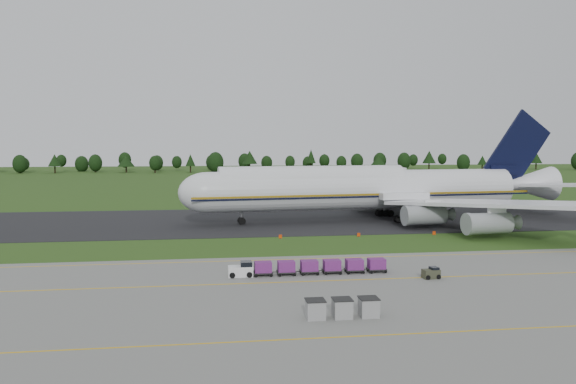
{
  "coord_description": "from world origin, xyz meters",
  "views": [
    {
      "loc": [
        -13.0,
        -82.21,
        15.35
      ],
      "look_at": [
        -1.62,
        2.0,
        7.93
      ],
      "focal_mm": 35.0,
      "sensor_mm": 36.0,
      "label": 1
    }
  ],
  "objects": [
    {
      "name": "ground",
      "position": [
        0.0,
        0.0,
        0.0
      ],
      "size": [
        600.0,
        600.0,
        0.0
      ],
      "primitive_type": "plane",
      "color": "#264615",
      "rests_on": "ground"
    },
    {
      "name": "apron",
      "position": [
        0.0,
        -34.0,
        0.03
      ],
      "size": [
        300.0,
        52.0,
        0.06
      ],
      "primitive_type": "cube",
      "color": "slate",
      "rests_on": "ground"
    },
    {
      "name": "taxiway",
      "position": [
        0.0,
        28.0,
        0.04
      ],
      "size": [
        300.0,
        40.0,
        0.08
      ],
      "primitive_type": "cube",
      "color": "black",
      "rests_on": "ground"
    },
    {
      "name": "apron_markings",
      "position": [
        0.0,
        -26.98,
        0.06
      ],
      "size": [
        300.0,
        30.2,
        0.01
      ],
      "color": "gold",
      "rests_on": "apron"
    },
    {
      "name": "tree_line",
      "position": [
        8.83,
        219.51,
        6.01
      ],
      "size": [
        529.84,
        22.55,
        11.95
      ],
      "color": "black",
      "rests_on": "ground"
    },
    {
      "name": "aircraft",
      "position": [
        18.19,
        25.53,
        6.4
      ],
      "size": [
        79.98,
        77.52,
        22.42
      ],
      "color": "white",
      "rests_on": "ground"
    },
    {
      "name": "baggage_train",
      "position": [
        -2.25,
        -18.63,
        0.94
      ],
      "size": [
        18.63,
        1.69,
        1.62
      ],
      "color": "white",
      "rests_on": "apron"
    },
    {
      "name": "utility_cart",
      "position": [
        11.43,
        -22.48,
        0.56
      ],
      "size": [
        1.99,
        1.33,
        1.03
      ],
      "color": "#373928",
      "rests_on": "apron"
    },
    {
      "name": "uld_row",
      "position": [
        -1.83,
        -35.11,
        0.91
      ],
      "size": [
        6.51,
        1.71,
        1.69
      ],
      "color": "gray",
      "rests_on": "apron"
    },
    {
      "name": "edge_markers",
      "position": [
        10.77,
        6.73,
        0.27
      ],
      "size": [
        26.49,
        0.3,
        0.6
      ],
      "color": "#E43B07",
      "rests_on": "ground"
    }
  ]
}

